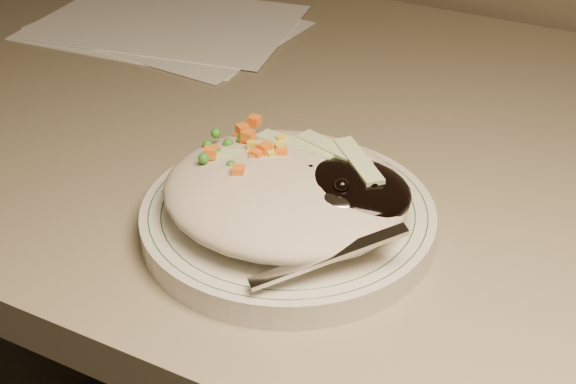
% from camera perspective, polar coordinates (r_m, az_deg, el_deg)
% --- Properties ---
extents(desk, '(1.40, 0.70, 0.74)m').
position_cam_1_polar(desk, '(0.88, 9.91, -8.44)').
color(desk, gray).
rests_on(desk, ground).
extents(plate, '(0.23, 0.23, 0.02)m').
position_cam_1_polar(plate, '(0.64, 0.00, -1.96)').
color(plate, silver).
rests_on(plate, desk).
extents(plate_rim, '(0.22, 0.22, 0.00)m').
position_cam_1_polar(plate_rim, '(0.63, 0.00, -1.22)').
color(plate_rim, '#144723').
rests_on(plate_rim, plate).
extents(meal, '(0.21, 0.19, 0.05)m').
position_cam_1_polar(meal, '(0.62, 0.32, 0.30)').
color(meal, '#BEB49A').
rests_on(meal, plate).
extents(papers, '(0.34, 0.26, 0.00)m').
position_cam_1_polar(papers, '(1.03, -8.64, 11.67)').
color(papers, white).
rests_on(papers, desk).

